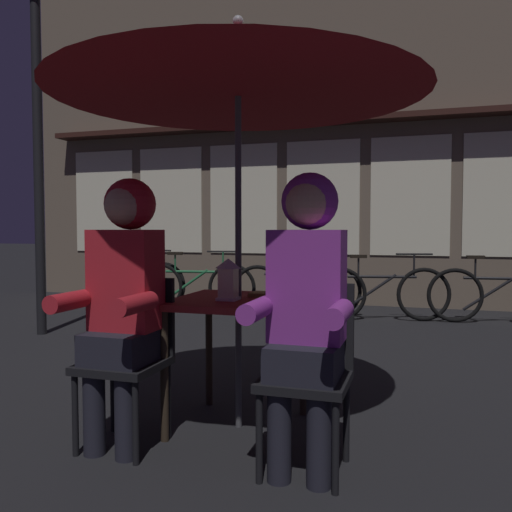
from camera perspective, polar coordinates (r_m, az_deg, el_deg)
The scene contains 16 objects.
ground_plane at distance 3.19m, azimuth -1.88°, elevation -17.87°, with size 60.00×60.00×0.00m, color black.
cafe_table at distance 3.03m, azimuth -1.90°, elevation -6.50°, with size 0.72×0.72×0.74m.
patio_umbrella at distance 3.13m, azimuth -1.94°, elevation 20.13°, with size 2.10×2.10×2.31m.
lantern at distance 2.93m, azimuth -3.00°, elevation -2.41°, with size 0.11×0.11×0.23m.
chair_left at distance 2.93m, azimuth -13.39°, elevation -9.87°, with size 0.40×0.40×0.87m.
chair_right at distance 2.58m, azimuth 5.63°, elevation -11.54°, with size 0.40×0.40×0.87m.
person_left_hooded at distance 2.82m, azimuth -14.07°, elevation -3.01°, with size 0.45×0.56×1.40m.
person_right_hooded at distance 2.46m, azimuth 5.40°, elevation -3.79°, with size 0.45×0.56×1.40m.
shopfront_building at distance 8.56m, azimuth 7.62°, elevation 16.11°, with size 10.00×0.93×6.20m.
street_lamp at distance 6.32m, azimuth -22.53°, elevation 17.22°, with size 0.32×0.32×3.88m.
bicycle_nearest at distance 7.95m, azimuth -12.93°, elevation -2.81°, with size 1.68×0.18×0.84m.
bicycle_second at distance 7.35m, azimuth -6.56°, elevation -3.22°, with size 1.67×0.32×0.84m.
bicycle_third at distance 6.93m, azimuth 4.33°, elevation -3.59°, with size 1.66×0.36×0.84m.
bicycle_fourth at distance 6.72m, azimuth 13.32°, elevation -3.86°, with size 1.65×0.43×0.84m.
bicycle_fifth at distance 6.95m, azimuth 24.75°, elevation -3.83°, with size 1.68×0.21×0.84m.
book at distance 3.09m, azimuth 1.31°, elevation -4.17°, with size 0.20×0.14×0.02m, color olive.
Camera 1 is at (0.99, -2.82, 1.14)m, focal length 37.20 mm.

